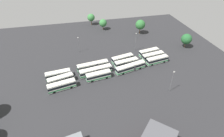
# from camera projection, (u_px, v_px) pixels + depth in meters

# --- Properties ---
(ground_plane) EXTENTS (121.64, 121.64, 0.00)m
(ground_plane) POSITION_uv_depth(u_px,v_px,m) (111.00, 70.00, 80.05)
(ground_plane) COLOR #28282B
(bus_row0_slot0) EXTENTS (10.49, 4.17, 3.37)m
(bus_row0_slot0) POSITION_uv_depth(u_px,v_px,m) (149.00, 52.00, 88.98)
(bus_row0_slot0) COLOR silver
(bus_row0_slot0) RESTS_ON ground_plane
(bus_row0_slot1) EXTENTS (11.09, 4.14, 3.37)m
(bus_row0_slot1) POSITION_uv_depth(u_px,v_px,m) (153.00, 56.00, 86.20)
(bus_row0_slot1) COLOR silver
(bus_row0_slot1) RESTS_ON ground_plane
(bus_row0_slot2) EXTENTS (10.90, 4.12, 3.37)m
(bus_row0_slot2) POSITION_uv_depth(u_px,v_px,m) (157.00, 60.00, 83.44)
(bus_row0_slot2) COLOR silver
(bus_row0_slot2) RESTS_ON ground_plane
(bus_row1_slot0) EXTENTS (10.77, 4.63, 3.37)m
(bus_row1_slot0) POSITION_uv_depth(u_px,v_px,m) (123.00, 59.00, 84.23)
(bus_row1_slot0) COLOR silver
(bus_row1_slot0) RESTS_ON ground_plane
(bus_row1_slot1) EXTENTS (11.34, 4.28, 3.37)m
(bus_row1_slot1) POSITION_uv_depth(u_px,v_px,m) (126.00, 63.00, 81.44)
(bus_row1_slot1) COLOR silver
(bus_row1_slot1) RESTS_ON ground_plane
(bus_row1_slot2) EXTENTS (14.23, 5.66, 3.37)m
(bus_row1_slot2) POSITION_uv_depth(u_px,v_px,m) (131.00, 67.00, 78.61)
(bus_row1_slot2) COLOR silver
(bus_row1_slot2) RESTS_ON ground_plane
(bus_row2_slot0) EXTENTS (14.25, 4.35, 3.37)m
(bus_row2_slot0) POSITION_uv_depth(u_px,v_px,m) (93.00, 66.00, 79.56)
(bus_row2_slot0) COLOR silver
(bus_row2_slot0) RESTS_ON ground_plane
(bus_row2_slot1) EXTENTS (14.25, 4.61, 3.37)m
(bus_row2_slot1) POSITION_uv_depth(u_px,v_px,m) (96.00, 71.00, 76.56)
(bus_row2_slot1) COLOR silver
(bus_row2_slot1) RESTS_ON ground_plane
(bus_row2_slot2) EXTENTS (10.58, 3.93, 3.37)m
(bus_row2_slot2) POSITION_uv_depth(u_px,v_px,m) (98.00, 76.00, 73.89)
(bus_row2_slot2) COLOR silver
(bus_row2_slot2) RESTS_ON ground_plane
(bus_row3_slot0) EXTENTS (10.43, 3.74, 3.37)m
(bus_row3_slot0) POSITION_uv_depth(u_px,v_px,m) (58.00, 75.00, 74.44)
(bus_row3_slot0) COLOR silver
(bus_row3_slot0) RESTS_ON ground_plane
(bus_row3_slot1) EXTENTS (10.53, 4.89, 3.37)m
(bus_row3_slot1) POSITION_uv_depth(u_px,v_px,m) (61.00, 80.00, 71.78)
(bus_row3_slot1) COLOR silver
(bus_row3_slot1) RESTS_ON ground_plane
(bus_row3_slot2) EXTENTS (10.99, 4.58, 3.37)m
(bus_row3_slot2) POSITION_uv_depth(u_px,v_px,m) (62.00, 86.00, 68.83)
(bus_row3_slot2) COLOR silver
(bus_row3_slot2) RESTS_ON ground_plane
(lamp_post_far_corner) EXTENTS (0.56, 0.28, 9.36)m
(lamp_post_far_corner) POSITION_uv_depth(u_px,v_px,m) (172.00, 81.00, 65.96)
(lamp_post_far_corner) COLOR slate
(lamp_post_far_corner) RESTS_ON ground_plane
(lamp_post_near_entrance) EXTENTS (0.56, 0.28, 9.76)m
(lamp_post_near_entrance) POSITION_uv_depth(u_px,v_px,m) (136.00, 41.00, 90.94)
(lamp_post_near_entrance) COLOR slate
(lamp_post_near_entrance) RESTS_ON ground_plane
(lamp_post_by_building) EXTENTS (0.56, 0.28, 8.27)m
(lamp_post_by_building) POSITION_uv_depth(u_px,v_px,m) (79.00, 44.00, 90.14)
(lamp_post_by_building) COLOR slate
(lamp_post_by_building) RESTS_ON ground_plane
(tree_north_edge) EXTENTS (4.88, 4.88, 7.56)m
(tree_north_edge) POSITION_uv_depth(u_px,v_px,m) (91.00, 18.00, 119.05)
(tree_north_edge) COLOR brown
(tree_north_edge) RESTS_ON ground_plane
(tree_northwest) EXTENTS (5.80, 5.80, 8.71)m
(tree_northwest) POSITION_uv_depth(u_px,v_px,m) (140.00, 25.00, 107.35)
(tree_northwest) COLOR brown
(tree_northwest) RESTS_ON ground_plane
(tree_south_edge) EXTENTS (4.84, 4.84, 6.92)m
(tree_south_edge) POSITION_uv_depth(u_px,v_px,m) (103.00, 23.00, 112.87)
(tree_south_edge) COLOR brown
(tree_south_edge) RESTS_ON ground_plane
(tree_west_edge) EXTENTS (5.48, 5.48, 7.72)m
(tree_west_edge) POSITION_uv_depth(u_px,v_px,m) (186.00, 39.00, 93.80)
(tree_west_edge) COLOR brown
(tree_west_edge) RESTS_ON ground_plane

